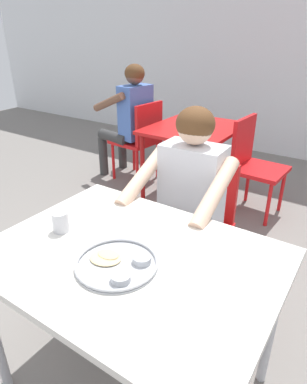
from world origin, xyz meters
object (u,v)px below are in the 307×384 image
thali_tray (118,263)px  chair_red_right (253,160)px  diner_foreground (184,199)px  patron_background (130,114)px  chair_foreground (199,218)px  table_foreground (132,270)px  chair_red_left (141,137)px  table_background_red (194,135)px  drinking_cup (60,221)px

thali_tray → chair_red_right: chair_red_right is taller
diner_foreground → patron_background: size_ratio=0.96×
thali_tray → patron_background: patron_background is taller
chair_foreground → patron_background: 1.86m
table_foreground → diner_foreground: size_ratio=0.94×
chair_foreground → diner_foreground: diner_foreground is taller
chair_foreground → chair_red_left: 1.74m
thali_tray → diner_foreground: diner_foreground is taller
thali_tray → chair_red_left: (-1.41, 2.08, -0.26)m
thali_tray → chair_red_left: chair_red_left is taller
table_foreground → patron_background: patron_background is taller
chair_red_left → chair_red_right: size_ratio=1.01×
patron_background → table_background_red: bearing=-1.0°
thali_tray → drinking_cup: (-0.35, 0.05, 0.04)m
thali_tray → patron_background: (-1.54, 2.07, -0.03)m
chair_foreground → diner_foreground: (0.01, -0.22, 0.23)m
patron_background → diner_foreground: bearing=-43.9°
diner_foreground → patron_background: 1.99m
thali_tray → diner_foreground: 0.70m
chair_foreground → diner_foreground: bearing=-88.2°
table_foreground → chair_red_right: (-0.16, 1.98, -0.18)m
thali_tray → chair_red_right: 2.09m
diner_foreground → chair_red_left: 1.91m
thali_tray → chair_red_left: bearing=124.1°
chair_foreground → patron_background: bearing=140.9°
drinking_cup → table_background_red: 2.05m
diner_foreground → table_background_red: 1.51m
chair_foreground → patron_background: (-1.43, 1.16, 0.26)m
table_foreground → chair_foreground: (-0.11, 0.83, -0.20)m
chair_foreground → chair_red_left: bearing=138.0°
table_foreground → chair_foreground: bearing=97.4°
chair_red_right → patron_background: size_ratio=0.70×
chair_red_right → thali_tray: bearing=-85.4°
table_foreground → chair_red_left: 2.45m
chair_foreground → chair_red_right: size_ratio=0.96×
thali_tray → drinking_cup: drinking_cup is taller
diner_foreground → chair_red_right: diner_foreground is taller
table_foreground → patron_background: bearing=127.7°
drinking_cup → diner_foreground: diner_foreground is taller
drinking_cup → diner_foreground: size_ratio=0.08×
drinking_cup → chair_foreground: drinking_cup is taller
drinking_cup → chair_red_left: bearing=117.4°
drinking_cup → chair_red_left: (-1.05, 2.03, -0.29)m
patron_background → chair_foreground: bearing=-39.1°
drinking_cup → chair_foreground: 0.95m
chair_red_right → drinking_cup: bearing=-95.4°
chair_red_left → thali_tray: bearing=-55.9°
table_background_red → chair_red_right: 0.60m
drinking_cup → table_background_red: drinking_cup is taller
chair_foreground → chair_red_right: 1.15m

